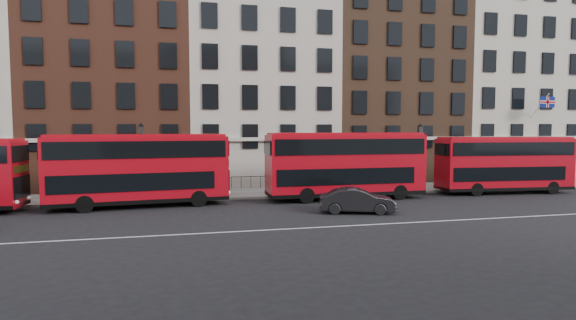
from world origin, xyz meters
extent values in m
plane|color=black|center=(0.00, 0.00, 0.00)|extent=(120.00, 120.00, 0.00)
cube|color=gray|center=(0.00, 10.50, 0.07)|extent=(80.00, 5.00, 0.15)
cube|color=gray|center=(0.00, 8.00, 0.08)|extent=(80.00, 0.30, 0.16)
cube|color=white|center=(0.00, -2.00, 0.01)|extent=(70.00, 0.12, 0.01)
cube|color=brown|center=(-12.80, 18.00, 11.00)|extent=(12.80, 10.00, 22.00)
cube|color=#B9B2A3|center=(0.00, 18.00, 9.50)|extent=(12.80, 10.00, 19.00)
cube|color=brown|center=(12.80, 18.00, 10.50)|extent=(12.80, 10.00, 21.00)
cube|color=beige|center=(25.60, 18.00, 10.00)|extent=(12.80, 10.00, 20.00)
cube|color=black|center=(-16.54, 6.16, 1.56)|extent=(0.23, 2.22, 1.31)
cube|color=black|center=(-16.54, 6.16, 2.64)|extent=(0.21, 1.92, 0.42)
cube|color=#B30916|center=(-9.75, 6.51, 2.47)|extent=(11.35, 3.70, 4.19)
cube|color=black|center=(-9.75, 6.51, 0.50)|extent=(11.35, 3.74, 0.25)
cube|color=black|center=(-10.07, 6.48, 1.75)|extent=(10.09, 3.66, 1.11)
cube|color=black|center=(-9.75, 6.51, 3.77)|extent=(10.93, 3.74, 1.06)
cube|color=#B30916|center=(-9.75, 6.51, 4.62)|extent=(11.01, 3.46, 0.19)
cube|color=black|center=(-4.16, 7.05, 1.65)|extent=(0.31, 2.33, 1.38)
cube|color=black|center=(-4.16, 7.05, 2.78)|extent=(0.28, 2.02, 0.45)
cylinder|color=black|center=(-6.04, 5.67, 0.53)|extent=(1.08, 0.40, 1.06)
cylinder|color=black|center=(-6.27, 8.04, 0.53)|extent=(1.08, 0.40, 1.06)
cylinder|color=black|center=(-12.81, 5.03, 0.53)|extent=(1.08, 0.40, 1.06)
cylinder|color=black|center=(-13.03, 7.40, 0.53)|extent=(1.08, 0.40, 1.06)
cube|color=#B30916|center=(4.35, 6.51, 2.51)|extent=(11.33, 2.77, 4.26)
cube|color=black|center=(4.35, 6.51, 0.51)|extent=(11.33, 2.82, 0.26)
cube|color=black|center=(4.03, 6.51, 1.78)|extent=(10.04, 2.85, 1.13)
cube|color=black|center=(4.35, 6.51, 3.83)|extent=(10.90, 2.86, 1.08)
cube|color=#B30916|center=(4.35, 6.51, 4.69)|extent=(11.01, 2.56, 0.19)
cube|color=black|center=(10.05, 6.55, 1.67)|extent=(0.10, 2.37, 1.40)
cube|color=black|center=(10.05, 6.55, 2.82)|extent=(0.10, 2.05, 0.45)
cylinder|color=black|center=(8.03, 5.33, 0.54)|extent=(1.08, 0.31, 1.08)
cylinder|color=black|center=(8.01, 7.75, 0.54)|extent=(1.08, 0.31, 1.08)
cylinder|color=black|center=(1.13, 5.28, 0.54)|extent=(1.08, 0.31, 1.08)
cylinder|color=black|center=(1.11, 7.70, 0.54)|extent=(1.08, 0.31, 1.08)
cube|color=#B30916|center=(17.53, 6.51, 2.32)|extent=(10.63, 3.21, 3.94)
cube|color=black|center=(17.53, 6.51, 0.47)|extent=(10.63, 3.25, 0.24)
cube|color=black|center=(17.23, 6.53, 1.65)|extent=(9.44, 3.21, 1.05)
cube|color=black|center=(17.53, 6.51, 3.54)|extent=(10.24, 3.26, 1.00)
cube|color=#B30916|center=(17.53, 6.51, 4.34)|extent=(10.32, 2.99, 0.18)
cube|color=black|center=(22.80, 6.15, 1.55)|extent=(0.23, 2.20, 1.30)
cube|color=black|center=(22.80, 6.15, 2.62)|extent=(0.21, 1.90, 0.42)
cylinder|color=black|center=(20.84, 5.16, 0.50)|extent=(1.02, 0.35, 1.00)
cylinder|color=black|center=(21.00, 7.40, 0.50)|extent=(1.02, 0.35, 1.00)
cylinder|color=black|center=(14.47, 5.61, 0.50)|extent=(1.02, 0.35, 1.00)
cylinder|color=black|center=(14.62, 7.84, 0.50)|extent=(1.02, 0.35, 1.00)
imported|color=#232325|center=(3.17, 1.31, 0.74)|extent=(4.77, 2.79, 1.49)
cylinder|color=black|center=(-9.77, 8.38, 2.45)|extent=(0.14, 0.14, 4.60)
cylinder|color=black|center=(-9.77, 8.38, 0.45)|extent=(0.32, 0.32, 0.60)
cube|color=#262626|center=(-9.77, 8.38, 5.00)|extent=(0.32, 0.32, 0.55)
cone|color=black|center=(-9.77, 8.38, 5.35)|extent=(0.44, 0.44, 0.25)
cylinder|color=black|center=(11.23, 8.32, 2.45)|extent=(0.14, 0.14, 4.60)
cylinder|color=black|center=(11.23, 8.32, 0.45)|extent=(0.32, 0.32, 0.60)
cube|color=#262626|center=(11.23, 8.32, 5.00)|extent=(0.32, 0.32, 0.55)
cone|color=black|center=(11.23, 8.32, 5.35)|extent=(0.44, 0.44, 0.25)
cylinder|color=black|center=(23.54, 8.47, 1.45)|extent=(0.12, 0.12, 2.60)
cube|color=black|center=(23.54, 8.32, 3.05)|extent=(0.25, 0.30, 0.75)
sphere|color=red|center=(23.54, 8.15, 3.27)|extent=(0.14, 0.14, 0.14)
sphere|color=#0C9919|center=(23.54, 8.15, 2.83)|extent=(0.14, 0.14, 0.14)
camera|label=1|loc=(-6.93, -23.81, 5.07)|focal=28.00mm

